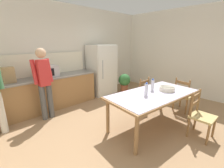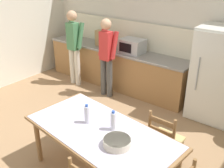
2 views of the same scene
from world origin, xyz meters
name	(u,v)px [view 2 (image 2 of 2)]	position (x,y,z in m)	size (l,w,h in m)	color
ground_plane	(89,152)	(0.00, 0.00, 0.00)	(8.32, 8.32, 0.00)	#9E7A56
wall_back	(174,28)	(0.00, 2.66, 1.45)	(6.52, 0.12, 2.90)	silver
kitchen_counter	(115,67)	(-1.19, 2.23, 0.45)	(3.59, 0.66, 0.90)	#9E7042
counter_splashback	(124,33)	(-1.18, 2.54, 1.20)	(3.55, 0.03, 0.60)	#EFE8CB
refrigerator	(219,76)	(1.15, 2.19, 0.86)	(0.88, 0.73, 1.71)	silver
microwave	(132,46)	(-0.72, 2.21, 1.05)	(0.50, 0.39, 0.30)	#B2B7BC
paper_bag	(101,38)	(-1.58, 2.20, 1.08)	(0.24, 0.16, 0.36)	tan
dining_table	(101,135)	(0.49, -0.28, 0.70)	(2.11, 1.20, 0.78)	olive
bottle_near_centre	(87,114)	(0.24, -0.25, 0.90)	(0.07, 0.07, 0.27)	silver
bottle_off_centre	(113,121)	(0.60, -0.17, 0.90)	(0.07, 0.07, 0.27)	silver
serving_bowl	(117,142)	(0.83, -0.39, 0.83)	(0.32, 0.32, 0.09)	beige
chair_side_far_right	(165,140)	(1.03, 0.45, 0.44)	(0.42, 0.41, 0.91)	olive
person_at_sink	(74,44)	(-1.98, 1.71, 0.98)	(0.44, 0.30, 1.74)	silver
person_at_counter	(107,54)	(-1.01, 1.69, 0.95)	(0.42, 0.29, 1.68)	#4C4C4C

